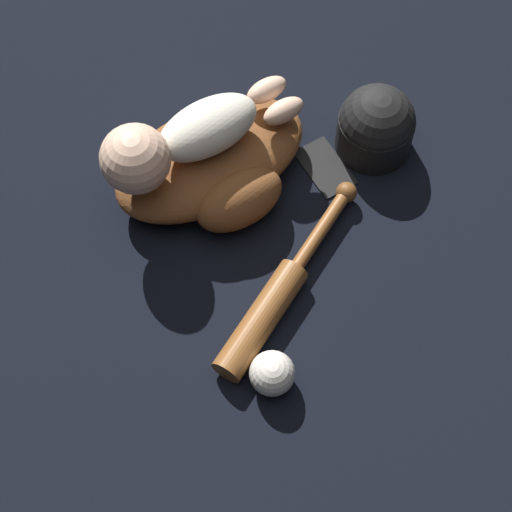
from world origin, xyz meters
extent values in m
plane|color=black|center=(0.00, 0.00, 0.00)|extent=(6.00, 6.00, 0.00)
ellipsoid|color=brown|center=(-0.01, 0.03, 0.05)|extent=(0.39, 0.24, 0.11)
ellipsoid|color=brown|center=(-0.02, 0.13, 0.05)|extent=(0.17, 0.11, 0.11)
ellipsoid|color=silver|center=(-0.01, 0.03, 0.15)|extent=(0.20, 0.12, 0.09)
sphere|color=beige|center=(0.13, 0.04, 0.17)|extent=(0.12, 0.12, 0.12)
ellipsoid|color=beige|center=(-0.15, 0.04, 0.13)|extent=(0.08, 0.05, 0.04)
ellipsoid|color=beige|center=(-0.14, -0.01, 0.13)|extent=(0.08, 0.05, 0.04)
cylinder|color=brown|center=(0.05, 0.34, 0.03)|extent=(0.22, 0.16, 0.05)
cylinder|color=brown|center=(-0.12, 0.24, 0.03)|extent=(0.17, 0.11, 0.02)
sphere|color=brown|center=(-0.20, 0.19, 0.03)|extent=(0.04, 0.04, 0.04)
sphere|color=silver|center=(0.08, 0.44, 0.04)|extent=(0.07, 0.07, 0.07)
cylinder|color=black|center=(-0.31, 0.11, 0.04)|extent=(0.14, 0.14, 0.08)
sphere|color=black|center=(-0.31, 0.11, 0.07)|extent=(0.14, 0.14, 0.14)
cube|color=black|center=(-0.20, 0.11, 0.00)|extent=(0.08, 0.12, 0.01)
camera|label=1|loc=(0.30, 0.83, 1.35)|focal=60.00mm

